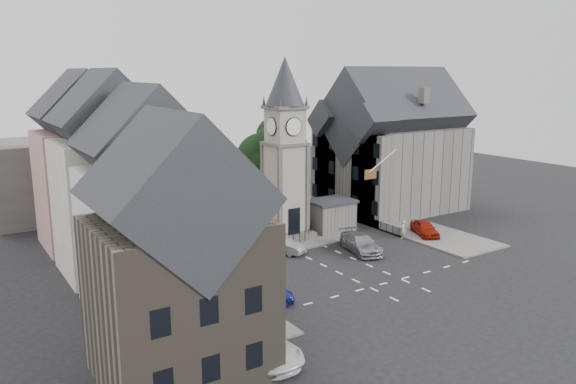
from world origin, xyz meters
TOP-DOWN VIEW (x-y plane):
  - ground at (0.00, 0.00)m, footprint 120.00×120.00m
  - pavement_west at (-12.50, 6.00)m, footprint 6.00×30.00m
  - pavement_east at (12.00, 8.00)m, footprint 6.00×26.00m
  - central_island at (1.50, 8.00)m, footprint 10.00×8.00m
  - road_markings at (0.00, -5.50)m, footprint 20.00×8.00m
  - clock_tower at (0.00, 7.99)m, footprint 4.86×4.86m
  - stone_shelter at (4.80, 7.50)m, footprint 4.30×3.30m
  - town_tree at (2.00, 13.00)m, footprint 7.20×7.20m
  - warning_sign_post at (-3.20, 5.43)m, footprint 0.70×0.19m
  - terrace_pink at (-15.50, 16.00)m, footprint 8.10×7.60m
  - terrace_cream at (-15.50, 8.00)m, footprint 8.10×7.60m
  - terrace_tudor at (-15.50, 0.00)m, footprint 8.10×7.60m
  - building_sw_stone at (-17.00, -9.00)m, footprint 8.60×7.60m
  - backdrop_west at (-12.00, 28.00)m, footprint 20.00×10.00m
  - east_building at (15.59, 11.00)m, footprint 14.40×11.40m
  - east_boundary_wall at (9.20, 10.00)m, footprint 0.40×16.00m
  - flagpole at (8.00, 4.00)m, footprint 3.68×0.10m
  - car_west_blue at (-9.47, -4.24)m, footprint 4.34×2.40m
  - car_west_silver at (-11.50, -1.20)m, footprint 5.04×2.64m
  - car_west_grey at (-11.41, 2.53)m, footprint 5.44×4.43m
  - car_island_silver at (-2.54, 4.50)m, footprint 3.05×4.25m
  - car_island_east at (3.19, 1.10)m, footprint 3.27×5.56m
  - car_east_red at (11.25, 1.52)m, footprint 3.28×4.50m
  - van_sw_white at (-13.00, -10.00)m, footprint 2.79×5.78m
  - pedestrian at (8.92, 2.00)m, footprint 0.71×0.59m

SIDE VIEW (x-z plane):
  - ground at x=0.00m, z-range 0.00..0.00m
  - road_markings at x=0.00m, z-range 0.00..0.01m
  - pavement_west at x=-12.50m, z-range 0.00..0.14m
  - pavement_east at x=12.00m, z-range 0.00..0.14m
  - central_island at x=1.50m, z-range 0.00..0.16m
  - east_boundary_wall at x=9.20m, z-range 0.00..0.90m
  - car_island_silver at x=-2.54m, z-range 0.00..1.33m
  - car_west_grey at x=-11.41m, z-range 0.00..1.38m
  - car_west_blue at x=-9.47m, z-range 0.00..1.40m
  - car_east_red at x=11.25m, z-range 0.00..1.42m
  - car_island_east at x=3.19m, z-range 0.00..1.51m
  - car_west_silver at x=-11.50m, z-range 0.00..1.58m
  - van_sw_white at x=-13.00m, z-range 0.00..1.59m
  - pedestrian at x=8.92m, z-range 0.00..1.67m
  - stone_shelter at x=4.80m, z-range 0.01..3.09m
  - warning_sign_post at x=-3.20m, z-range 0.60..3.45m
  - backdrop_west at x=-12.00m, z-range 0.00..8.00m
  - building_sw_stone at x=-17.00m, z-range 0.15..10.55m
  - terrace_tudor at x=-15.50m, z-range 0.19..12.19m
  - east_building at x=15.59m, z-range -0.04..12.56m
  - terrace_pink at x=-15.50m, z-range 0.18..12.98m
  - terrace_cream at x=-15.50m, z-range 0.18..12.98m
  - town_tree at x=2.00m, z-range 1.57..12.37m
  - flagpole at x=8.00m, z-range 5.63..8.37m
  - clock_tower at x=0.00m, z-range 0.00..16.25m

